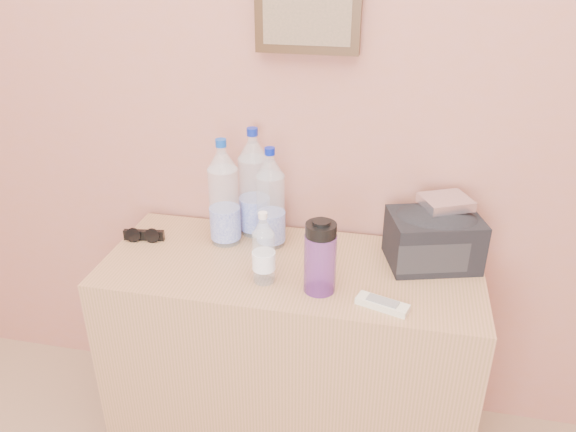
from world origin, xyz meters
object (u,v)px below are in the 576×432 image
object	(u,v)px
pet_large_a	(224,198)
pet_large_b	(254,188)
toiletry_bag	(434,237)
ac_remote	(382,304)
pet_large_c	(271,203)
sunglasses	(144,235)
nalgene_bottle	(320,257)
pet_small	(264,252)
foil_packet	(446,202)
dresser	(290,356)

from	to	relation	value
pet_large_a	pet_large_b	xyz separation A→B (m)	(0.07, 0.08, 0.01)
pet_large_b	toiletry_bag	distance (m)	0.57
ac_remote	pet_large_b	bearing A→B (deg)	160.01
pet_large_c	sunglasses	bearing A→B (deg)	-171.46
pet_large_a	pet_large_b	size ratio (longest dim) A/B	0.96
nalgene_bottle	pet_small	bearing A→B (deg)	175.35
pet_large_a	toiletry_bag	xyz separation A→B (m)	(0.64, 0.00, -0.06)
nalgene_bottle	foil_packet	xyz separation A→B (m)	(0.33, 0.24, 0.08)
ac_remote	foil_packet	bearing A→B (deg)	80.40
pet_large_c	nalgene_bottle	xyz separation A→B (m)	(0.19, -0.22, -0.04)
nalgene_bottle	ac_remote	xyz separation A→B (m)	(0.18, -0.05, -0.10)
pet_large_a	foil_packet	bearing A→B (deg)	2.75
pet_small	toiletry_bag	distance (m)	0.50
pet_large_b	ac_remote	xyz separation A→B (m)	(0.44, -0.34, -0.15)
pet_large_b	toiletry_bag	bearing A→B (deg)	-8.04
nalgene_bottle	toiletry_bag	world-z (taller)	nalgene_bottle
pet_large_a	pet_large_b	world-z (taller)	pet_large_b
pet_large_b	ac_remote	size ratio (longest dim) A/B	2.55
pet_large_a	toiletry_bag	world-z (taller)	pet_large_a
sunglasses	toiletry_bag	bearing A→B (deg)	-5.19
pet_large_a	pet_small	distance (m)	0.27
pet_large_c	ac_remote	size ratio (longest dim) A/B	2.31
pet_large_a	toiletry_bag	distance (m)	0.64
pet_large_b	pet_large_c	xyz separation A→B (m)	(0.07, -0.07, -0.01)
dresser	ac_remote	bearing A→B (deg)	-29.60
pet_large_c	ac_remote	distance (m)	0.48
nalgene_bottle	pet_large_b	bearing A→B (deg)	131.83
nalgene_bottle	sunglasses	world-z (taller)	nalgene_bottle
pet_large_b	pet_small	size ratio (longest dim) A/B	1.65
pet_large_b	pet_small	distance (m)	0.30
dresser	ac_remote	world-z (taller)	ac_remote
dresser	sunglasses	bearing A→B (deg)	173.92
pet_large_b	pet_large_a	bearing A→B (deg)	-132.12
dresser	foil_packet	size ratio (longest dim) A/B	8.38
foil_packet	ac_remote	bearing A→B (deg)	-117.48
dresser	foil_packet	world-z (taller)	foil_packet
pet_large_b	nalgene_bottle	bearing A→B (deg)	-48.17
pet_small	foil_packet	bearing A→B (deg)	25.21
nalgene_bottle	foil_packet	bearing A→B (deg)	36.58
pet_large_c	foil_packet	distance (m)	0.52
dresser	pet_small	size ratio (longest dim) A/B	5.22
pet_small	dresser	bearing A→B (deg)	60.42
foil_packet	pet_small	bearing A→B (deg)	-154.79
dresser	sunglasses	world-z (taller)	sunglasses
sunglasses	foil_packet	bearing A→B (deg)	-3.42
nalgene_bottle	toiletry_bag	bearing A→B (deg)	35.00
sunglasses	nalgene_bottle	bearing A→B (deg)	-23.65
dresser	pet_large_a	size ratio (longest dim) A/B	3.28
pet_large_a	pet_large_b	distance (m)	0.11
sunglasses	toiletry_bag	distance (m)	0.90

